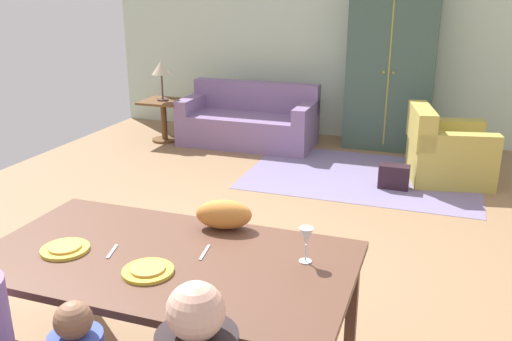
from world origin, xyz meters
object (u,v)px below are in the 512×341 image
Objects in this scene: side_table at (164,115)px; couch at (249,122)px; table_lamp at (161,69)px; wine_glass at (306,238)px; plate_near_child at (148,271)px; cat at (224,214)px; armchair at (445,152)px; handbag at (394,177)px; dining_table at (167,267)px; armoire at (391,69)px; plate_near_man at (65,249)px.

couch is at bearing 12.37° from side_table.
table_lamp is (-1.18, -0.26, 0.71)m from couch.
plate_near_child is at bearing -152.42° from wine_glass.
side_table is (-2.57, 3.99, -0.47)m from cat.
wine_glass is at bearing 27.58° from plate_near_child.
armchair is 3.17× the size of handbag.
plate_near_child is 5.20m from side_table.
dining_table is 0.91× the size of armoire.
armchair is at bearing -14.53° from couch.
table_lamp reaches higher than side_table.
cat is 3.24m from handbag.
dining_table is at bearing -123.17° from cat.
handbag is at bearing -80.49° from armoire.
wine_glass is at bearing -53.60° from side_table.
plate_near_man is at bearing -67.24° from side_table.
armchair is (0.65, 3.81, -0.57)m from wine_glass.
wine_glass is at bearing 14.64° from dining_table.
cat is 0.59× the size of table_lamp.
table_lamp is (-0.00, 0.00, 0.63)m from side_table.
armoire reaches higher than side_table.
plate_near_man is 3.93m from handbag.
plate_near_child is at bearing -62.12° from side_table.
dining_table is 1.05× the size of couch.
dining_table is 7.66× the size of plate_near_child.
plate_near_man is (-0.53, -0.12, 0.07)m from dining_table.
cat is 1.00× the size of handbag.
cat is (0.68, 0.54, 0.08)m from plate_near_man.
handbag is (3.26, -0.90, -0.88)m from table_lamp.
plate_near_child is 0.62m from cat.
cat reaches higher than plate_near_man.
cat is (-0.54, 0.24, -0.05)m from wine_glass.
side_table is at bearing 173.76° from armchair.
handbag is (-0.50, -0.49, -0.19)m from armchair.
armoire reaches higher than couch.
wine_glass is 4.92m from couch.
armoire reaches higher than plate_near_man.
handbag is at bearing 77.16° from plate_near_child.
plate_near_man is at bearing -166.14° from wine_glass.
wine_glass is (1.22, 0.30, 0.12)m from plate_near_man.
dining_table is 5.04m from side_table.
cat is 4.77m from side_table.
couch is at bearing 113.36° from wine_glass.
plate_near_man is 0.78× the size of handbag.
plate_near_child reaches higher than side_table.
dining_table is 5.98× the size of handbag.
side_table is 3.39m from handbag.
plate_near_child is at bearing -6.50° from plate_near_man.
cat is (0.15, 0.60, 0.08)m from plate_near_child.
dining_table is 0.19m from plate_near_child.
dining_table is 5.18m from armoire.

